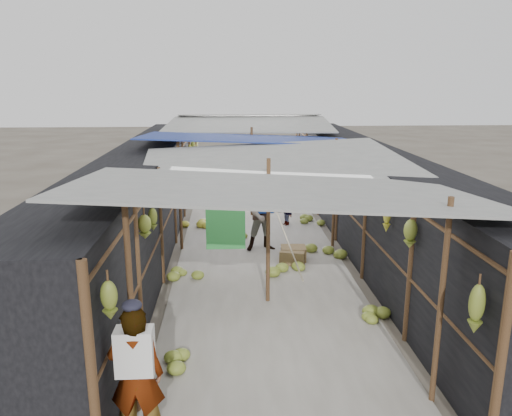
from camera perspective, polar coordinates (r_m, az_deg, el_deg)
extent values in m
plane|color=#6B6356|center=(6.56, 3.58, -21.65)|extent=(80.00, 80.00, 0.00)
cube|color=#9E998E|center=(12.40, 0.07, -3.80)|extent=(3.60, 16.00, 0.02)
cube|color=black|center=(12.25, -12.64, 1.15)|extent=(1.40, 15.00, 2.30)
cube|color=black|center=(12.55, 12.48, 1.46)|extent=(1.40, 15.00, 2.30)
cube|color=olive|center=(10.90, 4.22, -5.61)|extent=(0.62, 0.55, 0.31)
cube|color=olive|center=(11.08, 4.29, -5.24)|extent=(0.57, 0.47, 0.32)
cube|color=olive|center=(13.60, -4.02, -1.69)|extent=(0.48, 0.42, 0.26)
cylinder|color=black|center=(16.87, 2.51, 1.32)|extent=(0.60, 0.60, 0.18)
imported|color=white|center=(5.75, -13.51, -18.12)|extent=(0.59, 0.39, 1.60)
imported|color=#1E429A|center=(11.53, 1.01, -0.65)|extent=(0.95, 0.79, 1.78)
imported|color=#4C4642|center=(13.68, 3.40, -0.03)|extent=(0.60, 0.73, 0.98)
cylinder|color=brown|center=(5.96, -14.03, -11.46)|extent=(0.07, 0.07, 2.60)
cylinder|color=brown|center=(6.36, 20.37, -10.28)|extent=(0.07, 0.07, 2.60)
cylinder|color=brown|center=(8.69, 1.40, -2.82)|extent=(0.07, 0.07, 2.60)
cylinder|color=brown|center=(11.62, -8.69, 1.39)|extent=(0.07, 0.07, 2.60)
cylinder|color=brown|center=(11.82, 8.96, 1.60)|extent=(0.07, 0.07, 2.60)
cylinder|color=brown|center=(14.52, -0.50, 4.10)|extent=(0.07, 0.07, 2.60)
cylinder|color=brown|center=(17.50, -6.90, 5.73)|extent=(0.07, 0.07, 2.60)
cylinder|color=brown|center=(17.64, 4.91, 5.85)|extent=(0.07, 0.07, 2.60)
cube|color=gray|center=(6.46, 2.88, 2.20)|extent=(5.21, 3.19, 0.52)
cube|color=gray|center=(9.64, 2.06, 5.28)|extent=(5.23, 3.73, 0.50)
cube|color=navy|center=(12.87, -0.63, 7.98)|extent=(5.40, 3.60, 0.41)
cube|color=gray|center=(16.14, -0.82, 9.59)|extent=(5.37, 3.66, 0.27)
cube|color=gray|center=(18.53, -0.82, 10.49)|extent=(5.00, 1.99, 0.24)
cylinder|color=brown|center=(11.99, -9.56, 5.40)|extent=(0.06, 15.00, 0.06)
cylinder|color=brown|center=(12.21, 9.53, 5.56)|extent=(0.06, 15.00, 0.06)
cylinder|color=gray|center=(11.93, 0.07, 5.56)|extent=(0.02, 15.00, 0.02)
cube|color=#923416|center=(10.26, 4.35, 2.39)|extent=(0.50, 0.03, 0.60)
cube|color=#1B33B2|center=(10.79, 2.26, 2.87)|extent=(0.55, 0.03, 0.65)
cube|color=#1B22B5|center=(12.13, 0.13, 4.26)|extent=(0.70, 0.03, 0.60)
cube|color=#267433|center=(7.60, -3.49, -2.18)|extent=(0.60, 0.03, 0.70)
ellipsoid|color=olive|center=(5.25, -16.42, -10.09)|extent=(0.17, 0.15, 0.42)
ellipsoid|color=olive|center=(7.27, -12.62, -2.12)|extent=(0.20, 0.17, 0.36)
ellipsoid|color=olive|center=(8.04, -11.71, -1.27)|extent=(0.15, 0.12, 0.37)
ellipsoid|color=olive|center=(10.19, -9.92, 1.52)|extent=(0.18, 0.15, 0.45)
ellipsoid|color=olive|center=(11.15, -9.36, 2.71)|extent=(0.19, 0.16, 0.43)
ellipsoid|color=olive|center=(13.14, -8.43, 3.70)|extent=(0.15, 0.13, 0.55)
ellipsoid|color=olive|center=(14.05, -8.13, 5.65)|extent=(0.16, 0.14, 0.45)
ellipsoid|color=gold|center=(15.97, -7.55, 6.18)|extent=(0.15, 0.13, 0.59)
ellipsoid|color=olive|center=(17.36, -7.22, 6.79)|extent=(0.17, 0.14, 0.54)
ellipsoid|color=olive|center=(18.85, -6.91, 7.21)|extent=(0.17, 0.15, 0.47)
ellipsoid|color=olive|center=(5.76, 23.88, -10.52)|extent=(0.17, 0.15, 0.56)
ellipsoid|color=olive|center=(7.38, 17.22, -2.83)|extent=(0.19, 0.16, 0.43)
ellipsoid|color=gold|center=(8.34, 14.76, -0.87)|extent=(0.14, 0.12, 0.56)
ellipsoid|color=gold|center=(10.02, 11.65, 1.70)|extent=(0.19, 0.16, 0.40)
ellipsoid|color=gold|center=(11.69, 9.49, 3.79)|extent=(0.17, 0.15, 0.35)
ellipsoid|color=olive|center=(13.28, 7.96, 4.05)|extent=(0.19, 0.16, 0.51)
ellipsoid|color=gold|center=(14.81, 6.79, 6.10)|extent=(0.18, 0.15, 0.36)
ellipsoid|color=olive|center=(15.80, 6.16, 5.97)|extent=(0.17, 0.15, 0.57)
ellipsoid|color=gold|center=(17.51, 5.25, 7.26)|extent=(0.18, 0.15, 0.37)
ellipsoid|color=olive|center=(18.65, 4.72, 7.43)|extent=(0.16, 0.13, 0.46)
ellipsoid|color=olive|center=(8.57, 13.53, -11.97)|extent=(0.47, 0.40, 0.23)
ellipsoid|color=gold|center=(13.77, -6.92, -1.37)|extent=(0.69, 0.59, 0.35)
ellipsoid|color=olive|center=(15.81, 3.85, 0.61)|extent=(0.55, 0.47, 0.27)
ellipsoid|color=olive|center=(14.03, 6.25, -1.24)|extent=(0.52, 0.44, 0.26)
ellipsoid|color=olive|center=(11.52, 7.89, -4.61)|extent=(0.62, 0.52, 0.31)
ellipsoid|color=olive|center=(10.17, -7.88, -7.27)|extent=(0.57, 0.49, 0.29)
ellipsoid|color=olive|center=(10.40, 3.39, -6.60)|extent=(0.61, 0.52, 0.31)
ellipsoid|color=olive|center=(12.33, -2.51, -3.12)|extent=(0.70, 0.60, 0.35)
ellipsoid|color=olive|center=(7.43, -11.10, -15.59)|extent=(0.71, 0.61, 0.36)
ellipsoid|color=gold|center=(16.20, -5.16, 0.85)|extent=(0.48, 0.40, 0.24)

